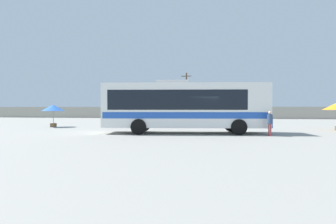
{
  "coord_description": "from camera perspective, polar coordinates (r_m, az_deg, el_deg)",
  "views": [
    {
      "loc": [
        0.46,
        -18.43,
        1.74
      ],
      "look_at": [
        -2.25,
        0.1,
        1.48
      ],
      "focal_mm": 28.17,
      "sensor_mm": 36.0,
      "label": 1
    }
  ],
  "objects": [
    {
      "name": "parked_car_leftmost_silver",
      "position": [
        43.54,
        -7.28,
        -0.45
      ],
      "size": [
        4.14,
        2.19,
        1.52
      ],
      "color": "#B7BABF",
      "rests_on": "ground_plane"
    },
    {
      "name": "parked_car_second_dark_blue",
      "position": [
        41.96,
        -0.12,
        -0.49
      ],
      "size": [
        4.26,
        2.15,
        1.51
      ],
      "color": "navy",
      "rests_on": "ground_plane"
    },
    {
      "name": "roadside_tree_midright",
      "position": [
        51.14,
        10.04,
        3.11
      ],
      "size": [
        4.08,
        4.08,
        5.56
      ],
      "color": "brown",
      "rests_on": "ground_plane"
    },
    {
      "name": "roadside_tree_midleft",
      "position": [
        50.63,
        4.19,
        3.68
      ],
      "size": [
        5.55,
        5.55,
        6.65
      ],
      "color": "brown",
      "rests_on": "ground_plane"
    },
    {
      "name": "parked_car_third_silver",
      "position": [
        42.01,
        9.37,
        -0.51
      ],
      "size": [
        4.62,
        2.11,
        1.5
      ],
      "color": "#B7BABF",
      "rests_on": "ground_plane"
    },
    {
      "name": "utility_pole_near",
      "position": [
        47.91,
        4.0,
        3.82
      ],
      "size": [
        1.8,
        0.24,
        8.18
      ],
      "color": "#4C3823",
      "rests_on": "ground_plane"
    },
    {
      "name": "roadside_tree_left",
      "position": [
        51.05,
        -7.88,
        3.52
      ],
      "size": [
        4.67,
        4.67,
        6.17
      ],
      "color": "brown",
      "rests_on": "ground_plane"
    },
    {
      "name": "ground_plane",
      "position": [
        28.49,
        7.39,
        -2.72
      ],
      "size": [
        300.0,
        300.0,
        0.0
      ],
      "primitive_type": "plane",
      "color": "gray"
    },
    {
      "name": "perimeter_wall",
      "position": [
        45.79,
        7.74,
        -0.14
      ],
      "size": [
        80.0,
        0.3,
        2.01
      ],
      "primitive_type": "cube",
      "color": "#9E998C",
      "rests_on": "ground_plane"
    },
    {
      "name": "vendor_umbrella_near_gate_blue",
      "position": [
        26.7,
        -23.58,
        0.74
      ],
      "size": [
        2.06,
        2.06,
        2.08
      ],
      "color": "gray",
      "rests_on": "ground_plane"
    },
    {
      "name": "coach_bus_white_blue",
      "position": [
        18.5,
        3.29,
        1.49
      ],
      "size": [
        11.45,
        3.71,
        3.69
      ],
      "color": "white",
      "rests_on": "ground_plane"
    },
    {
      "name": "attendant_by_bus_door",
      "position": [
        17.72,
        21.18,
        -2.01
      ],
      "size": [
        0.35,
        0.35,
        1.58
      ],
      "color": "#99383D",
      "rests_on": "ground_plane"
    }
  ]
}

